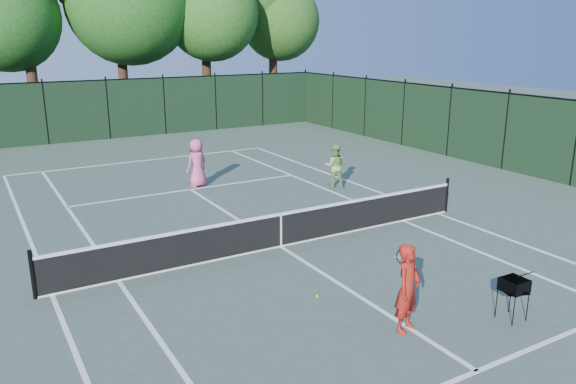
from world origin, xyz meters
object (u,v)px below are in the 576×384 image
player_pink (197,163)px  player_green (335,166)px  loose_ball_midcourt (318,296)px  coach (408,288)px  ball_hopper (514,286)px

player_pink → player_green: player_pink is taller
player_green → loose_ball_midcourt: bearing=85.2°
loose_ball_midcourt → coach: bearing=-70.3°
player_green → ball_hopper: bearing=107.0°
coach → player_green: size_ratio=1.09×
loose_ball_midcourt → player_pink: bearing=83.0°
player_pink → player_green: bearing=128.9°
player_green → loose_ball_midcourt: (-5.34, -7.05, -0.73)m
player_green → player_pink: bearing=1.2°
coach → loose_ball_midcourt: bearing=87.3°
coach → loose_ball_midcourt: size_ratio=24.46×
player_pink → ball_hopper: 12.28m
ball_hopper → loose_ball_midcourt: (-2.68, 2.61, -0.66)m
player_green → loose_ball_midcourt: size_ratio=22.47×
coach → ball_hopper: (2.00, -0.71, -0.14)m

